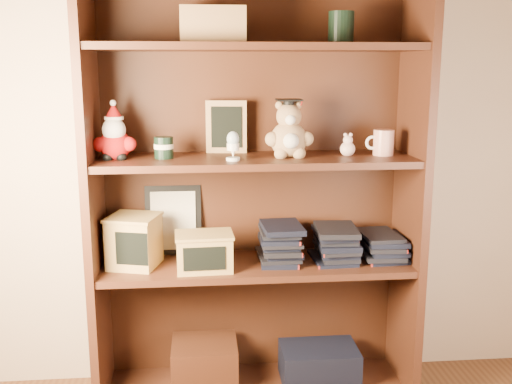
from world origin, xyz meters
The scene contains 16 objects.
bookcase centered at (0.06, 1.36, 0.78)m, with size 1.20×0.35×1.60m.
shelf_lower centered at (0.06, 1.30, 0.54)m, with size 1.14×0.33×0.02m.
shelf_upper centered at (0.06, 1.30, 0.94)m, with size 1.14×0.33×0.02m.
santa_plush centered at (-0.44, 1.30, 1.03)m, with size 0.15×0.11×0.22m.
teachers_tin centered at (-0.27, 1.30, 0.99)m, with size 0.07×0.07×0.08m.
chalkboard_plaque centered at (-0.04, 1.42, 1.05)m, with size 0.15×0.09×0.20m.
egg_cup centered at (-0.03, 1.23, 1.01)m, with size 0.05×0.05×0.10m.
grad_teddy_bear centered at (0.18, 1.30, 1.03)m, with size 0.18×0.15×0.21m.
pink_figurine centered at (0.40, 1.31, 0.98)m, with size 0.06×0.06×0.09m.
teacher_mug centered at (0.53, 1.31, 1.00)m, with size 0.11×0.08×0.09m.
certificate_frame centered at (-0.25, 1.44, 0.68)m, with size 0.22×0.06×0.27m.
treats_box centered at (-0.39, 1.30, 0.65)m, with size 0.21×0.21×0.19m.
pencils_box centered at (-0.13, 1.24, 0.62)m, with size 0.21×0.16×0.14m.
book_stack_left centered at (0.16, 1.30, 0.62)m, with size 0.14×0.20×0.14m.
book_stack_mid centered at (0.36, 1.30, 0.61)m, with size 0.14×0.20×0.13m.
book_stack_right centered at (0.55, 1.30, 0.60)m, with size 0.14×0.20×0.10m.
Camera 1 is at (-0.14, -0.83, 1.28)m, focal length 42.00 mm.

